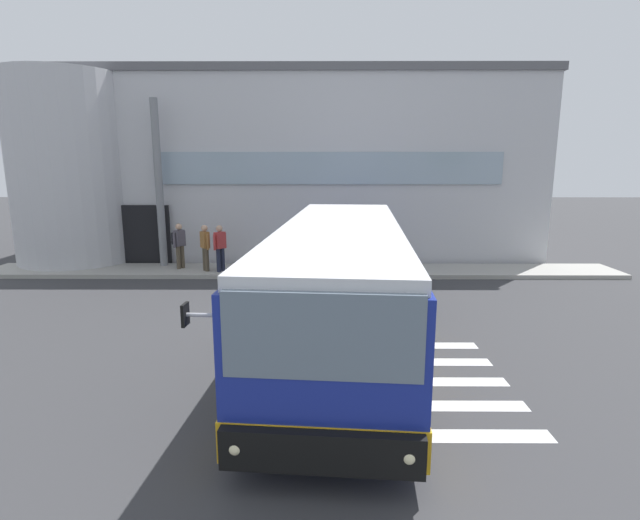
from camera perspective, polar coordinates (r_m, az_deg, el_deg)
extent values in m
cube|color=#353538|center=(13.10, -3.11, -6.30)|extent=(80.00, 90.00, 0.02)
cube|color=silver|center=(7.68, 10.06, -19.95)|extent=(4.40, 0.36, 0.01)
cube|color=silver|center=(8.45, 9.01, -16.79)|extent=(4.40, 0.36, 0.01)
cube|color=silver|center=(9.24, 8.15, -14.17)|extent=(4.40, 0.36, 0.01)
cube|color=silver|center=(10.05, 7.45, -11.96)|extent=(4.40, 0.36, 0.01)
cube|color=silver|center=(10.88, 6.87, -10.08)|extent=(4.40, 0.36, 0.01)
cube|color=#B7B7BC|center=(24.46, -1.52, 10.69)|extent=(19.14, 12.00, 7.31)
cube|color=#56565B|center=(24.71, -1.57, 19.55)|extent=(19.34, 12.20, 0.30)
cylinder|color=#B7B7BC|center=(21.36, -27.53, 9.31)|extent=(4.40, 4.40, 7.31)
cube|color=black|center=(19.83, -19.91, 2.71)|extent=(1.80, 0.16, 2.40)
cube|color=#8C9EAD|center=(18.41, 1.04, 10.89)|extent=(13.14, 0.10, 1.20)
cube|color=#9E9B93|center=(17.70, -2.20, -1.30)|extent=(23.14, 2.00, 0.15)
cylinder|color=slate|center=(18.87, -18.66, 8.56)|extent=(0.28, 0.28, 6.14)
cube|color=navy|center=(10.57, 2.50, -2.56)|extent=(3.36, 10.34, 2.15)
cube|color=#F2AD19|center=(10.79, 2.46, -6.68)|extent=(3.41, 10.39, 0.55)
cube|color=silver|center=(10.35, 2.55, 3.77)|extent=(3.25, 10.14, 0.20)
cube|color=slate|center=(5.58, 0.27, -9.08)|extent=(2.35, 0.31, 1.05)
cube|color=slate|center=(10.78, 9.49, 0.29)|extent=(0.76, 8.94, 0.95)
cube|color=slate|center=(10.88, -4.24, 0.53)|extent=(0.76, 8.94, 0.95)
cube|color=black|center=(5.47, 0.27, -5.60)|extent=(2.15, 0.27, 0.28)
cube|color=black|center=(6.10, 0.14, -21.88)|extent=(2.46, 0.40, 0.52)
sphere|color=beige|center=(6.07, 10.57, -22.05)|extent=(0.18, 0.18, 0.18)
sphere|color=beige|center=(6.21, -10.04, -21.17)|extent=(0.18, 0.18, 0.18)
cylinder|color=#B7B7BF|center=(6.02, -14.00, -6.38)|extent=(0.40, 0.08, 0.05)
cube|color=black|center=(6.09, -15.79, -6.28)|extent=(0.06, 0.20, 0.28)
cylinder|color=black|center=(7.82, 10.28, -15.19)|extent=(0.38, 1.02, 1.00)
cylinder|color=black|center=(7.95, -7.43, -14.64)|extent=(0.38, 1.02, 1.00)
cylinder|color=black|center=(12.64, 8.18, -4.65)|extent=(0.38, 1.02, 1.00)
cylinder|color=black|center=(12.72, -2.47, -4.44)|extent=(0.38, 1.02, 1.00)
cylinder|color=black|center=(13.89, 7.90, -3.17)|extent=(0.38, 1.02, 1.00)
cylinder|color=black|center=(13.97, -1.79, -2.98)|extent=(0.38, 1.02, 1.00)
cylinder|color=#4C4233|center=(18.49, -16.09, 0.39)|extent=(0.15, 0.15, 0.85)
cylinder|color=#4C4233|center=(18.36, -16.54, 0.28)|extent=(0.15, 0.15, 0.85)
cube|color=#4C4751|center=(18.30, -16.44, 2.53)|extent=(0.38, 0.44, 0.58)
sphere|color=tan|center=(18.25, -16.51, 3.84)|extent=(0.23, 0.23, 0.23)
cylinder|color=#4C4751|center=(18.48, -15.87, 2.49)|extent=(0.09, 0.09, 0.55)
cylinder|color=#4C4751|center=(18.14, -17.00, 2.27)|extent=(0.09, 0.09, 0.55)
cube|color=black|center=(18.43, -16.80, 2.51)|extent=(0.31, 0.35, 0.44)
cylinder|color=#4C4233|center=(17.68, -13.34, 0.04)|extent=(0.15, 0.15, 0.85)
cylinder|color=#4C4233|center=(17.86, -13.59, 0.14)|extent=(0.15, 0.15, 0.85)
cube|color=#996633|center=(17.64, -13.57, 2.36)|extent=(0.40, 0.44, 0.58)
sphere|color=tan|center=(17.59, -13.64, 3.71)|extent=(0.23, 0.23, 0.23)
cylinder|color=#996633|center=(17.42, -13.24, 2.10)|extent=(0.09, 0.09, 0.55)
cylinder|color=#996633|center=(17.88, -13.88, 2.30)|extent=(0.09, 0.09, 0.55)
cylinder|color=#1E2338|center=(17.63, -11.53, 0.08)|extent=(0.15, 0.15, 0.85)
cylinder|color=#1E2338|center=(17.50, -12.01, -0.02)|extent=(0.15, 0.15, 0.85)
cube|color=#B23333|center=(17.44, -11.87, 2.33)|extent=(0.40, 0.44, 0.58)
sphere|color=tan|center=(17.38, -11.92, 3.70)|extent=(0.23, 0.23, 0.23)
cylinder|color=#B23333|center=(17.61, -11.26, 2.28)|extent=(0.09, 0.09, 0.55)
cylinder|color=#B23333|center=(17.28, -12.47, 2.06)|extent=(0.09, 0.09, 0.55)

